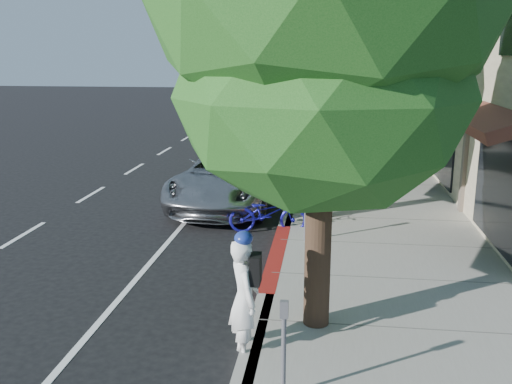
% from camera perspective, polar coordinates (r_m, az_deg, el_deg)
% --- Properties ---
extents(ground, '(120.00, 120.00, 0.00)m').
position_cam_1_polar(ground, '(11.13, 1.57, -8.75)').
color(ground, black).
rests_on(ground, ground).
extents(sidewalk, '(4.60, 56.00, 0.15)m').
position_cam_1_polar(sidewalk, '(18.74, 11.09, 0.63)').
color(sidewalk, gray).
rests_on(sidewalk, ground).
extents(curb, '(0.30, 56.00, 0.15)m').
position_cam_1_polar(curb, '(18.73, 4.06, 0.85)').
color(curb, '#9E998E').
rests_on(curb, ground).
extents(curb_red_segment, '(0.32, 4.00, 0.15)m').
position_cam_1_polar(curb_red_segment, '(12.02, 2.06, -6.60)').
color(curb_red_segment, maroon).
rests_on(curb_red_segment, ground).
extents(street_tree_0, '(5.01, 5.01, 8.02)m').
position_cam_1_polar(street_tree_0, '(8.25, 6.88, 18.32)').
color(street_tree_0, black).
rests_on(street_tree_0, ground).
extents(street_tree_1, '(4.34, 4.34, 7.34)m').
position_cam_1_polar(street_tree_1, '(14.23, 7.13, 14.92)').
color(street_tree_1, black).
rests_on(street_tree_1, ground).
extents(street_tree_2, '(4.69, 4.69, 6.70)m').
position_cam_1_polar(street_tree_2, '(20.22, 7.21, 12.98)').
color(street_tree_2, black).
rests_on(street_tree_2, ground).
extents(street_tree_3, '(5.43, 5.43, 8.24)m').
position_cam_1_polar(street_tree_3, '(26.23, 7.36, 15.32)').
color(street_tree_3, black).
rests_on(street_tree_3, ground).
extents(street_tree_4, '(4.81, 4.81, 7.00)m').
position_cam_1_polar(street_tree_4, '(32.22, 7.35, 13.61)').
color(street_tree_4, black).
rests_on(street_tree_4, ground).
extents(street_tree_5, '(5.22, 5.22, 7.37)m').
position_cam_1_polar(street_tree_5, '(38.22, 7.40, 13.90)').
color(street_tree_5, black).
rests_on(street_tree_5, ground).
extents(cyclist, '(0.64, 0.76, 1.76)m').
position_cam_1_polar(cyclist, '(8.19, -1.21, -10.63)').
color(cyclist, white).
rests_on(cyclist, ground).
extents(bicycle, '(1.93, 0.89, 0.98)m').
position_cam_1_polar(bicycle, '(13.76, 1.17, -2.12)').
color(bicycle, '#1A17A0').
rests_on(bicycle, ground).
extents(silver_suv, '(3.15, 5.96, 1.60)m').
position_cam_1_polar(silver_suv, '(16.34, -2.53, 1.54)').
color(silver_suv, '#9B9B9F').
rests_on(silver_suv, ground).
extents(dark_sedan, '(1.95, 4.99, 1.62)m').
position_cam_1_polar(dark_sedan, '(21.64, 3.25, 4.60)').
color(dark_sedan, black).
rests_on(dark_sedan, ground).
extents(white_pickup, '(2.94, 6.41, 1.82)m').
position_cam_1_polar(white_pickup, '(31.53, 2.12, 7.70)').
color(white_pickup, beige).
rests_on(white_pickup, ground).
extents(dark_suv_far, '(2.25, 5.32, 1.80)m').
position_cam_1_polar(dark_suv_far, '(36.80, 2.33, 8.56)').
color(dark_suv_far, black).
rests_on(dark_suv_far, ground).
extents(pedestrian, '(0.93, 0.85, 1.53)m').
position_cam_1_polar(pedestrian, '(21.42, 11.69, 4.53)').
color(pedestrian, black).
rests_on(pedestrian, sidewalk).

